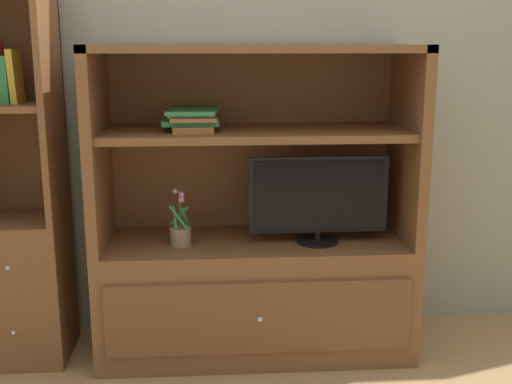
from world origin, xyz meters
name	(u,v)px	position (x,y,z in m)	size (l,w,h in m)	color
painted_rear_wall	(250,64)	(0.00, 0.75, 1.40)	(6.00, 0.10, 2.80)	gray
media_console	(255,258)	(0.00, 0.41, 0.47)	(1.52, 0.59, 1.50)	brown
tv_monitor	(318,198)	(0.29, 0.33, 0.79)	(0.66, 0.20, 0.42)	black
potted_plant	(181,233)	(-0.36, 0.34, 0.63)	(0.10, 0.11, 0.28)	#8C7251
magazine_stack	(192,119)	(-0.29, 0.40, 1.16)	(0.27, 0.35, 0.10)	#A56638
bookshelf_tall	(19,233)	(-1.12, 0.41, 0.62)	(0.42, 0.41, 1.87)	brown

